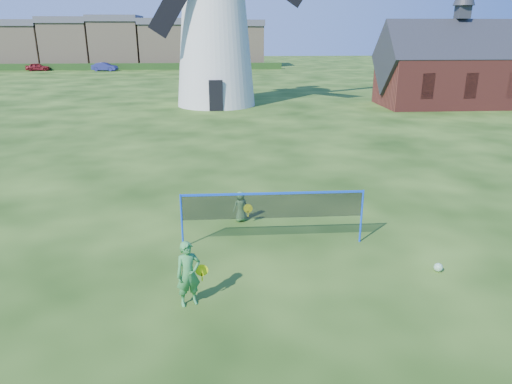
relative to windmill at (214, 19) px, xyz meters
The scene contains 11 objects.
ground 27.85m from the windmill, 87.61° to the right, with size 220.00×220.00×0.00m, color black.
windmill is the anchor object (origin of this frame).
chapel 19.40m from the windmill, ahead, with size 11.86×5.75×10.03m.
badminton_net 27.35m from the windmill, 86.19° to the right, with size 5.05×0.05×1.55m.
player_girl 30.23m from the windmill, 90.68° to the right, with size 0.74×0.53×1.48m.
player_boy 25.71m from the windmill, 87.79° to the right, with size 0.64×0.46×0.97m.
play_ball 29.89m from the windmill, 78.64° to the right, with size 0.22×0.22×0.22m, color green.
terraced_houses 49.95m from the windmill, 115.66° to the left, with size 58.67×8.40×8.28m.
hedge 44.62m from the windmill, 118.17° to the left, with size 62.00×0.80×1.00m, color #193814.
car_left 47.17m from the windmill, 126.36° to the left, with size 1.40×3.48×1.18m, color maroon.
car_right 41.04m from the windmill, 115.38° to the left, with size 1.34×3.84×1.26m, color navy.
Camera 1 is at (-0.67, -11.61, 5.67)m, focal length 32.77 mm.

